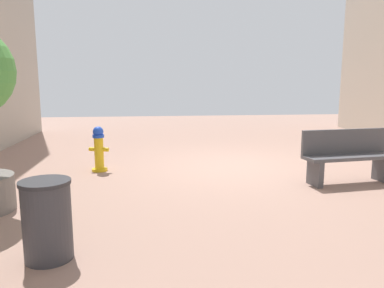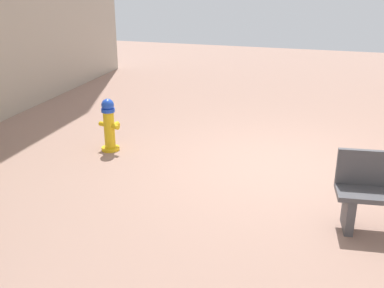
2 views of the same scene
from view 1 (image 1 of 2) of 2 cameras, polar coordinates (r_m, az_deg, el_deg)
name	(u,v)px [view 1 (image 1 of 2)]	position (r m, az deg, el deg)	size (l,w,h in m)	color
ground_plane	(234,166)	(8.03, 6.44, -3.43)	(23.40, 23.40, 0.00)	#9E7A6B
fire_hydrant	(99,149)	(7.73, -14.03, -0.71)	(0.41, 0.38, 0.91)	gold
bench_near	(348,155)	(7.21, 22.70, -1.59)	(1.73, 0.63, 0.95)	#4C4C51
trash_bin	(47,220)	(4.12, -21.25, -10.76)	(0.51, 0.51, 0.83)	#38383D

